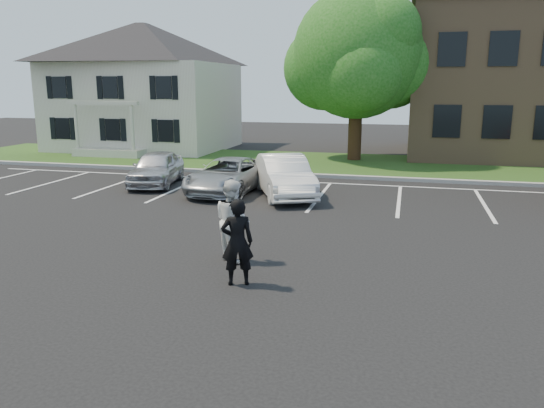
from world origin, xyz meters
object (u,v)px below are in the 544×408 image
object	(u,v)px
man_black_suit	(237,242)
man_white_shirt	(233,220)
house	(145,87)
car_white_sedan	(284,176)
car_silver_west	(157,168)
car_silver_minivan	(228,175)
tree	(359,57)

from	to	relation	value
man_black_suit	man_white_shirt	world-z (taller)	man_white_shirt
house	car_white_sedan	bearing A→B (deg)	-46.16
car_silver_west	car_silver_minivan	size ratio (longest dim) A/B	0.88
tree	car_white_sedan	bearing A→B (deg)	-99.39
car_silver_west	car_silver_minivan	xyz separation A→B (m)	(3.29, -0.73, -0.05)
man_white_shirt	car_silver_minivan	size ratio (longest dim) A/B	0.41
house	man_white_shirt	bearing A→B (deg)	-57.95
man_white_shirt	car_silver_minivan	distance (m)	7.94
tree	car_silver_minivan	world-z (taller)	tree
man_black_suit	car_white_sedan	distance (m)	8.81
house	man_white_shirt	distance (m)	23.18
car_silver_west	car_silver_minivan	distance (m)	3.37
car_silver_west	car_silver_minivan	world-z (taller)	car_silver_west
man_black_suit	car_silver_west	bearing A→B (deg)	-78.02
house	car_white_sedan	world-z (taller)	house
car_silver_west	car_white_sedan	world-z (taller)	car_white_sedan
house	tree	world-z (taller)	tree
tree	man_black_suit	size ratio (longest dim) A/B	4.95
tree	car_silver_west	size ratio (longest dim) A/B	2.20
tree	car_silver_west	world-z (taller)	tree
man_black_suit	car_white_sedan	world-z (taller)	man_black_suit
tree	man_black_suit	distance (m)	19.17
car_silver_west	car_white_sedan	size ratio (longest dim) A/B	0.89
tree	car_silver_minivan	size ratio (longest dim) A/B	1.93
man_white_shirt	car_silver_minivan	world-z (taller)	man_white_shirt
car_silver_west	man_black_suit	bearing A→B (deg)	-66.69
tree	car_silver_minivan	xyz separation A→B (m)	(-3.84, -9.71, -4.72)
man_white_shirt	car_white_sedan	distance (m)	7.31
car_silver_west	house	bearing A→B (deg)	108.04
house	car_silver_west	size ratio (longest dim) A/B	2.57
man_black_suit	car_white_sedan	size ratio (longest dim) A/B	0.40
man_black_suit	man_white_shirt	xyz separation A→B (m)	(-0.59, 1.46, 0.05)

